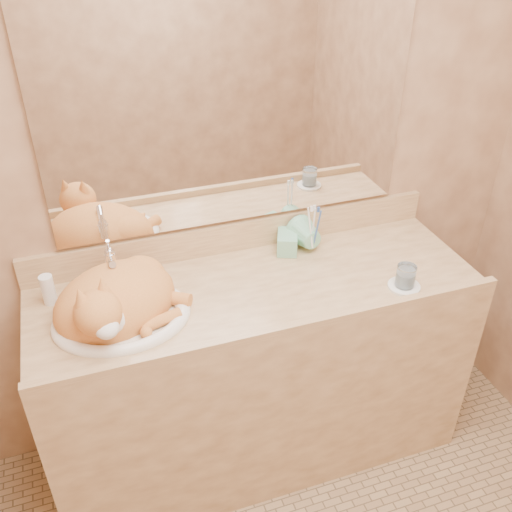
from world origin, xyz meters
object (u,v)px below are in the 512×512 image
object	(u,v)px
cat	(115,299)
vanity_counter	(258,373)
water_glass	(406,276)
toothbrush_cup	(313,242)
soap_dispenser	(287,240)
sink_basin	(120,302)

from	to	relation	value
cat	vanity_counter	bearing A→B (deg)	-24.75
water_glass	vanity_counter	bearing A→B (deg)	160.82
vanity_counter	toothbrush_cup	world-z (taller)	toothbrush_cup
toothbrush_cup	soap_dispenser	bearing A→B (deg)	176.14
soap_dispenser	water_glass	xyz separation A→B (m)	(0.33, -0.31, -0.04)
sink_basin	water_glass	xyz separation A→B (m)	(0.97, -0.15, -0.02)
cat	soap_dispenser	world-z (taller)	cat
sink_basin	water_glass	world-z (taller)	sink_basin
vanity_counter	toothbrush_cup	bearing A→B (deg)	26.14
vanity_counter	soap_dispenser	world-z (taller)	soap_dispenser
sink_basin	cat	distance (m)	0.02
vanity_counter	cat	xyz separation A→B (m)	(-0.50, -0.00, 0.50)
cat	water_glass	size ratio (longest dim) A/B	5.31
vanity_counter	water_glass	bearing A→B (deg)	-19.18
sink_basin	vanity_counter	bearing A→B (deg)	-6.83
water_glass	sink_basin	bearing A→B (deg)	171.21
toothbrush_cup	water_glass	xyz separation A→B (m)	(0.22, -0.30, -0.01)
soap_dispenser	toothbrush_cup	bearing A→B (deg)	18.82
soap_dispenser	toothbrush_cup	distance (m)	0.11
vanity_counter	water_glass	size ratio (longest dim) A/B	19.91
toothbrush_cup	water_glass	world-z (taller)	toothbrush_cup
toothbrush_cup	water_glass	distance (m)	0.37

